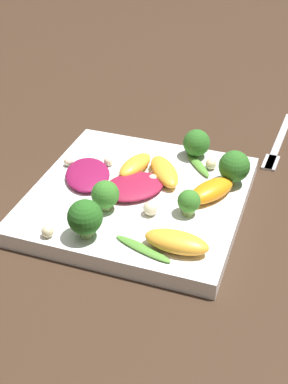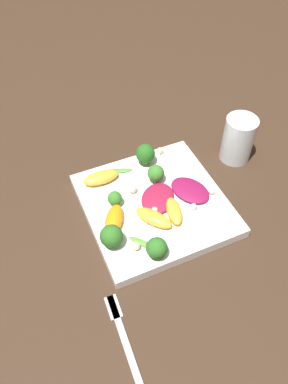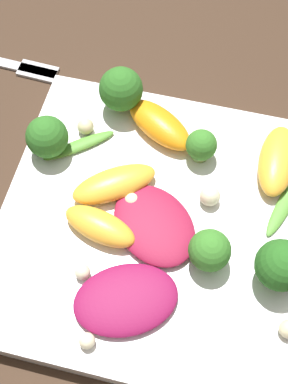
{
  "view_description": "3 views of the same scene",
  "coord_description": "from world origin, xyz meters",
  "views": [
    {
      "loc": [
        -0.19,
        0.54,
        0.42
      ],
      "look_at": [
        -0.01,
        0.01,
        0.03
      ],
      "focal_mm": 50.0,
      "sensor_mm": 36.0,
      "label": 1
    },
    {
      "loc": [
        -0.21,
        -0.42,
        0.6
      ],
      "look_at": [
        -0.02,
        0.02,
        0.04
      ],
      "focal_mm": 35.0,
      "sensor_mm": 36.0,
      "label": 2
    },
    {
      "loc": [
        0.19,
        0.04,
        0.44
      ],
      "look_at": [
        -0.02,
        -0.02,
        0.03
      ],
      "focal_mm": 50.0,
      "sensor_mm": 36.0,
      "label": 3
    }
  ],
  "objects": [
    {
      "name": "radicchio_leaf_1",
      "position": [
        0.01,
        -0.0,
        0.03
      ],
      "size": [
        0.1,
        0.1,
        0.01
      ],
      "color": "maroon",
      "rests_on": "plate"
    },
    {
      "name": "broccoli_floret_2",
      "position": [
        -0.11,
        -0.06,
        0.05
      ],
      "size": [
        0.04,
        0.04,
        0.05
      ],
      "color": "#84AD5B",
      "rests_on": "plate"
    },
    {
      "name": "orange_segment_2",
      "position": [
        -0.08,
        0.09,
        0.03
      ],
      "size": [
        0.08,
        0.03,
        0.02
      ],
      "color": "#FCAD33",
      "rests_on": "plate"
    },
    {
      "name": "orange_segment_0",
      "position": [
        -0.02,
        -0.04,
        0.03
      ],
      "size": [
        0.07,
        0.08,
        0.02
      ],
      "color": "#FCAD33",
      "rests_on": "plate"
    },
    {
      "name": "macadamia_nut_1",
      "position": [
        -0.08,
        -0.09,
        0.03
      ],
      "size": [
        0.02,
        0.02,
        0.02
      ],
      "color": "beige",
      "rests_on": "plate"
    },
    {
      "name": "broccoli_floret_3",
      "position": [
        -0.05,
        -0.11,
        0.04
      ],
      "size": [
        0.04,
        0.04,
        0.04
      ],
      "color": "#7A9E51",
      "rests_on": "plate"
    },
    {
      "name": "macadamia_nut_3",
      "position": [
        0.11,
        -0.03,
        0.03
      ],
      "size": [
        0.01,
        0.01,
        0.01
      ],
      "color": "beige",
      "rests_on": "plate"
    },
    {
      "name": "broccoli_floret_4",
      "position": [
        0.03,
        0.1,
        0.05
      ],
      "size": [
        0.04,
        0.04,
        0.05
      ],
      "color": "#7A9E51",
      "rests_on": "plate"
    },
    {
      "name": "orange_segment_1",
      "position": [
        0.02,
        -0.04,
        0.03
      ],
      "size": [
        0.04,
        0.07,
        0.02
      ],
      "color": "#FCAD33",
      "rests_on": "plate"
    },
    {
      "name": "arugula_sprig_1",
      "position": [
        -0.06,
        -0.09,
        0.03
      ],
      "size": [
        0.05,
        0.06,
        0.01
      ],
      "color": "#518E33",
      "rests_on": "plate"
    },
    {
      "name": "broccoli_floret_1",
      "position": [
        0.02,
        0.05,
        0.04
      ],
      "size": [
        0.03,
        0.03,
        0.04
      ],
      "color": "#84AD5B",
      "rests_on": "plate"
    },
    {
      "name": "orange_segment_3",
      "position": [
        -0.09,
        -0.02,
        0.03
      ],
      "size": [
        0.07,
        0.08,
        0.02
      ],
      "color": "orange",
      "rests_on": "plate"
    },
    {
      "name": "macadamia_nut_2",
      "position": [
        0.07,
        0.12,
        0.03
      ],
      "size": [
        0.01,
        0.01,
        0.01
      ],
      "color": "beige",
      "rests_on": "plate"
    },
    {
      "name": "macadamia_nut_0",
      "position": [
        -0.01,
        -0.02,
        0.03
      ],
      "size": [
        0.01,
        0.01,
        0.01
      ],
      "color": "beige",
      "rests_on": "plate"
    },
    {
      "name": "plate",
      "position": [
        0.0,
        0.0,
        0.01
      ],
      "size": [
        0.27,
        0.27,
        0.02
      ],
      "color": "white",
      "rests_on": "ground_plane"
    },
    {
      "name": "macadamia_nut_5",
      "position": [
        -0.03,
        0.04,
        0.03
      ],
      "size": [
        0.02,
        0.02,
        0.02
      ],
      "color": "beige",
      "rests_on": "plate"
    },
    {
      "name": "arugula_sprig_0",
      "position": [
        -0.04,
        0.11,
        0.02
      ],
      "size": [
        0.08,
        0.04,
        0.0
      ],
      "color": "#518E33",
      "rests_on": "plate"
    },
    {
      "name": "ground_plane",
      "position": [
        0.0,
        0.0,
        0.0
      ],
      "size": [
        2.4,
        2.4,
        0.0
      ],
      "primitive_type": "plane",
      "color": "#382619"
    },
    {
      "name": "fork",
      "position": [
        -0.15,
        -0.21,
        0.0
      ],
      "size": [
        0.03,
        0.19,
        0.01
      ],
      "color": "#B2B2B7",
      "rests_on": "ground_plane"
    },
    {
      "name": "macadamia_nut_4",
      "position": [
        0.06,
        -0.05,
        0.03
      ],
      "size": [
        0.01,
        0.01,
        0.01
      ],
      "color": "beige",
      "rests_on": "plate"
    },
    {
      "name": "radicchio_leaf_0",
      "position": [
        0.07,
        -0.01,
        0.03
      ],
      "size": [
        0.09,
        0.1,
        0.01
      ],
      "color": "maroon",
      "rests_on": "plate"
    },
    {
      "name": "broccoli_floret_0",
      "position": [
        -0.07,
        0.02,
        0.04
      ],
      "size": [
        0.03,
        0.03,
        0.03
      ],
      "color": "#84AD5B",
      "rests_on": "plate"
    }
  ]
}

